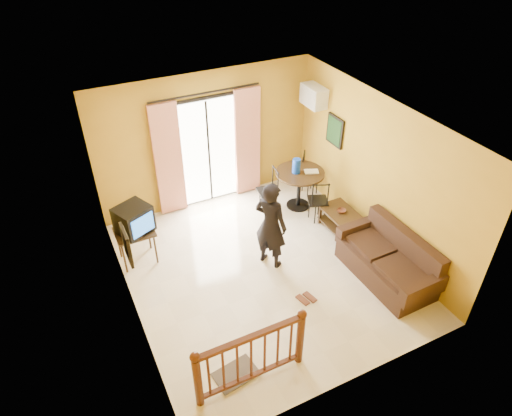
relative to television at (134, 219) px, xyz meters
name	(u,v)px	position (x,y,z in m)	size (l,w,h in m)	color
ground	(263,269)	(1.87, -1.22, -0.91)	(5.00, 5.00, 0.00)	beige
room_shell	(264,189)	(1.87, -1.22, 0.80)	(5.00, 5.00, 5.00)	white
balcony_door	(209,151)	(1.87, 1.21, 0.28)	(2.25, 0.14, 2.46)	black
tv_table	(135,235)	(-0.03, 0.00, -0.33)	(0.66, 0.55, 0.66)	black
television	(134,219)	(0.00, 0.00, 0.00)	(0.70, 0.67, 0.49)	black
picture_left	(127,245)	(-0.35, -1.42, 0.64)	(0.05, 0.42, 0.52)	black
dining_table	(300,179)	(3.42, 0.19, -0.24)	(1.00, 1.00, 0.83)	black
water_jug	(296,166)	(3.34, 0.21, 0.08)	(0.16, 0.16, 0.31)	blue
serving_tray	(311,172)	(3.63, 0.09, -0.07)	(0.28, 0.18, 0.02)	silver
dining_chairs	(297,206)	(3.40, 0.17, -0.91)	(1.64, 1.45, 0.95)	black
air_conditioner	(313,96)	(3.96, 0.73, 1.24)	(0.31, 0.60, 0.40)	white
botanical_print	(335,131)	(4.08, 0.08, 0.74)	(0.05, 0.50, 0.60)	black
coffee_table	(343,220)	(3.72, -0.97, -0.61)	(0.55, 1.00, 0.44)	black
bowl	(341,211)	(3.72, -0.89, -0.44)	(0.17, 0.17, 0.05)	#5A2D1E
sofa	(389,261)	(3.73, -2.32, -0.58)	(0.89, 1.86, 0.89)	#321D13
standing_person	(271,225)	(2.07, -1.10, -0.07)	(0.61, 0.40, 1.68)	black
stair_balustrade	(251,355)	(0.72, -3.12, -0.34)	(1.63, 0.13, 1.04)	#471E0F
doormat	(236,374)	(0.56, -2.94, -0.90)	(0.60, 0.40, 0.02)	#4F463F
sandals	(306,298)	(2.18, -2.17, -0.89)	(0.29, 0.27, 0.03)	#5A2D1E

